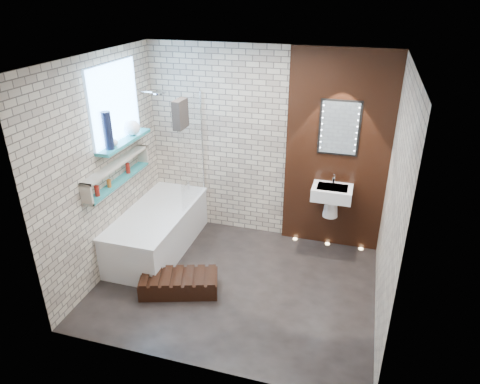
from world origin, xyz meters
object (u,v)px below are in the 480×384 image
(washbasin, at_px, (332,197))
(led_mirror, at_px, (339,128))
(bath_screen, at_px, (192,151))
(walnut_step, at_px, (179,284))
(bathtub, at_px, (158,230))

(washbasin, height_order, led_mirror, led_mirror)
(bath_screen, xyz_separation_m, washbasin, (1.82, 0.18, -0.49))
(washbasin, xyz_separation_m, led_mirror, (0.00, 0.16, 0.86))
(bath_screen, height_order, walnut_step, bath_screen)
(walnut_step, bearing_deg, washbasin, 41.87)
(bathtub, height_order, walnut_step, bathtub)
(washbasin, bearing_deg, walnut_step, -138.13)
(bathtub, xyz_separation_m, washbasin, (2.17, 0.62, 0.50))
(bath_screen, bearing_deg, washbasin, 5.78)
(bathtub, xyz_separation_m, led_mirror, (2.17, 0.78, 1.36))
(led_mirror, bearing_deg, bath_screen, -169.34)
(bath_screen, distance_m, walnut_step, 1.71)
(walnut_step, bearing_deg, bath_screen, 102.63)
(led_mirror, distance_m, walnut_step, 2.68)
(washbasin, bearing_deg, led_mirror, 90.00)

